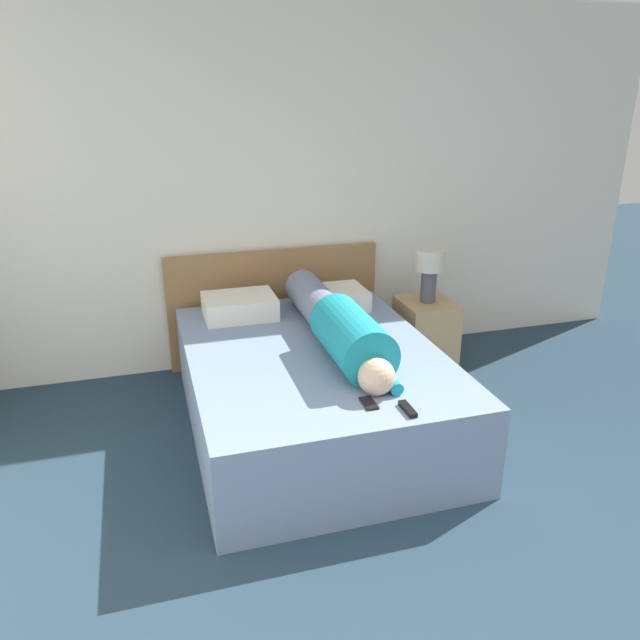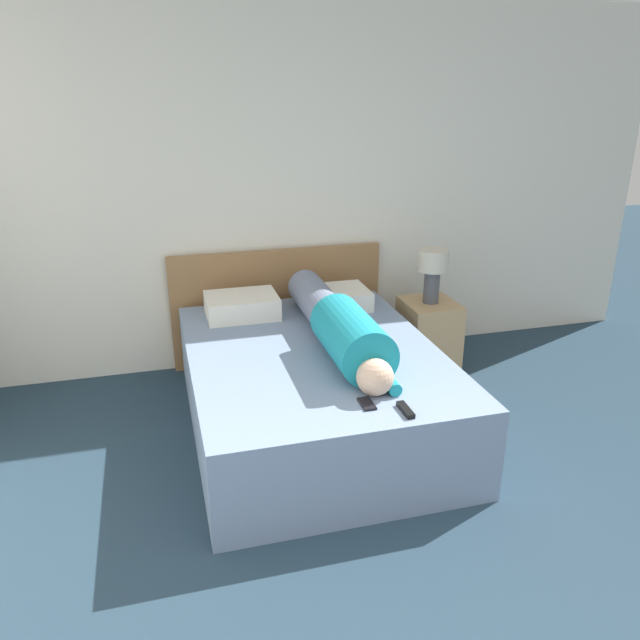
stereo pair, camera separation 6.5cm
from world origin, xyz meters
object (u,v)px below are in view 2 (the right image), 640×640
at_px(bed, 314,390).
at_px(nightstand, 428,336).
at_px(person_lying, 339,325).
at_px(table_lamp, 433,268).
at_px(pillow_near_headboard, 242,306).
at_px(cell_phone, 366,404).
at_px(pillow_second, 335,298).
at_px(tv_remote, 406,410).

bearing_deg(bed, nightstand, 30.27).
distance_m(nightstand, person_lying, 1.14).
relative_size(table_lamp, person_lying, 0.25).
bearing_deg(nightstand, bed, -149.73).
height_order(nightstand, table_lamp, table_lamp).
height_order(pillow_near_headboard, cell_phone, pillow_near_headboard).
bearing_deg(bed, cell_phone, -83.51).
relative_size(bed, person_lying, 1.23).
bearing_deg(pillow_second, pillow_near_headboard, 180.00).
xyz_separation_m(bed, person_lying, (0.16, 0.01, 0.40)).
bearing_deg(pillow_second, person_lying, -104.85).
bearing_deg(table_lamp, person_lying, -145.85).
height_order(table_lamp, person_lying, table_lamp).
bearing_deg(person_lying, pillow_second, 75.15).
bearing_deg(pillow_second, table_lamp, -7.39).
bearing_deg(person_lying, table_lamp, 34.15).
xyz_separation_m(pillow_second, cell_phone, (-0.26, -1.42, -0.06)).
distance_m(person_lying, cell_phone, 0.75).
bearing_deg(cell_phone, pillow_second, 79.53).
height_order(nightstand, tv_remote, tv_remote).
bearing_deg(pillow_second, tv_remote, -93.74).
xyz_separation_m(nightstand, table_lamp, (-0.00, -0.00, 0.53)).
bearing_deg(cell_phone, person_lying, 83.78).
bearing_deg(cell_phone, pillow_near_headboard, 105.94).
xyz_separation_m(bed, pillow_second, (0.34, 0.70, 0.33)).
xyz_separation_m(pillow_near_headboard, pillow_second, (0.67, 0.00, -0.01)).
distance_m(pillow_second, cell_phone, 1.45).
bearing_deg(person_lying, bed, -176.12).
distance_m(table_lamp, pillow_second, 0.73).
bearing_deg(cell_phone, table_lamp, 54.12).
bearing_deg(table_lamp, pillow_second, 172.61).
bearing_deg(table_lamp, nightstand, 75.96).
relative_size(person_lying, pillow_second, 3.45).
distance_m(person_lying, pillow_second, 0.72).
bearing_deg(pillow_near_headboard, cell_phone, -74.06).
distance_m(bed, pillow_near_headboard, 0.84).
xyz_separation_m(nightstand, pillow_second, (-0.70, 0.09, 0.33)).
distance_m(nightstand, pillow_second, 0.78).
bearing_deg(nightstand, pillow_near_headboard, 176.20).
relative_size(bed, nightstand, 3.67).
xyz_separation_m(person_lying, cell_phone, (-0.08, -0.73, -0.13)).
bearing_deg(bed, pillow_near_headboard, 114.82).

